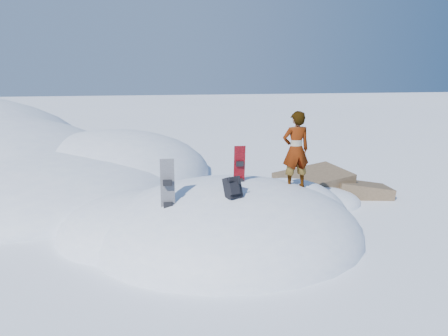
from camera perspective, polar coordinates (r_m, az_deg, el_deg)
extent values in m
plane|color=white|center=(11.45, 0.65, -9.03)|extent=(120.00, 120.00, 0.00)
ellipsoid|color=white|center=(11.45, 0.65, -9.03)|extent=(7.00, 6.00, 3.00)
ellipsoid|color=white|center=(11.84, -10.54, -8.49)|extent=(4.40, 4.00, 2.20)
ellipsoid|color=white|center=(12.60, 8.11, -7.07)|extent=(3.60, 3.20, 2.50)
ellipsoid|color=white|center=(16.52, -23.73, -3.19)|extent=(10.00, 9.00, 2.80)
ellipsoid|color=white|center=(18.51, -14.42, -0.83)|extent=(8.00, 8.00, 3.60)
ellipsoid|color=white|center=(15.47, -22.79, -4.16)|extent=(6.00, 5.00, 1.80)
cube|color=brown|center=(15.48, 11.53, -2.98)|extent=(2.82, 2.41, 1.62)
cube|color=brown|center=(15.84, 17.44, -3.72)|extent=(2.16, 1.80, 1.33)
cube|color=brown|center=(16.80, 11.95, -2.09)|extent=(2.08, 2.01, 1.10)
ellipsoid|color=white|center=(14.48, 11.46, -4.52)|extent=(3.20, 2.40, 1.00)
cube|color=#AE0915|center=(11.05, 1.99, -0.88)|extent=(0.29, 0.21, 1.51)
cube|color=black|center=(10.92, 2.06, 0.59)|extent=(0.18, 0.12, 0.13)
cube|color=black|center=(11.03, 2.04, -1.72)|extent=(0.18, 0.12, 0.13)
cube|color=black|center=(9.98, -7.35, -3.75)|extent=(0.34, 0.36, 1.70)
cube|color=black|center=(9.82, -7.39, -1.93)|extent=(0.21, 0.15, 0.16)
cube|color=black|center=(9.97, -7.30, -4.81)|extent=(0.21, 0.15, 0.16)
cube|color=black|center=(9.99, 1.14, -2.59)|extent=(0.47, 0.49, 0.54)
cube|color=black|center=(9.84, 1.31, -2.71)|extent=(0.29, 0.27, 0.29)
cylinder|color=black|center=(9.81, 0.66, -2.09)|extent=(0.04, 0.20, 0.36)
cylinder|color=black|center=(9.85, 1.91, -2.03)|extent=(0.04, 0.20, 0.36)
cube|color=black|center=(10.22, -10.72, -11.42)|extent=(0.85, 0.78, 0.20)
cube|color=black|center=(10.38, -8.91, -10.42)|extent=(0.40, 0.30, 0.13)
imported|color=slate|center=(11.48, 9.36, 2.36)|extent=(0.77, 0.53, 2.02)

